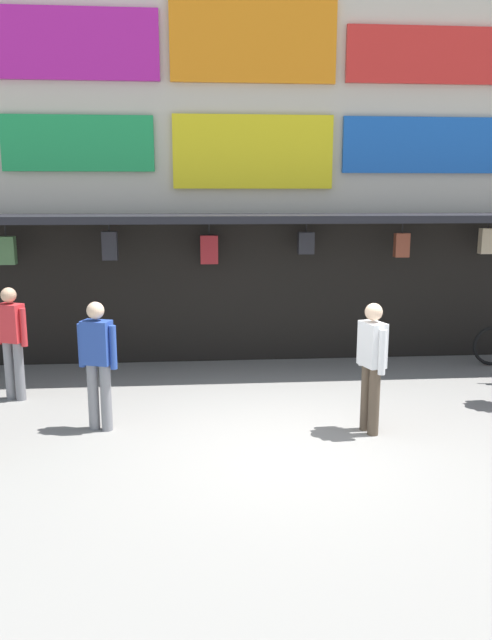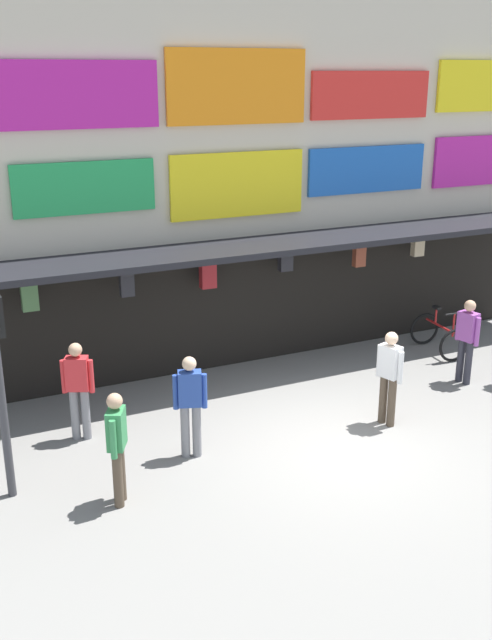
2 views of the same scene
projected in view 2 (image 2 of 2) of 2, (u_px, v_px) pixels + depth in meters
ground_plane at (339, 446)px, 11.88m from camera, size 80.00×80.00×0.00m
shopfront at (225, 167)px, 14.53m from camera, size 18.00×2.60×8.00m
bicycle_parked at (439, 335)px, 15.73m from camera, size 0.82×1.22×1.05m
pedestrian_in_white at (190, 401)px, 11.29m from camera, size 0.50×0.33×1.68m
pedestrian_in_yellow at (389, 373)px, 12.35m from camera, size 0.32×0.51×1.68m
pedestrian_in_purple at (78, 386)px, 11.85m from camera, size 0.49×0.35×1.68m
pedestrian_in_black at (467, 337)px, 14.03m from camera, size 0.29×0.52×1.68m
pedestrian_in_red at (117, 442)px, 10.03m from camera, size 0.36×0.48×1.68m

